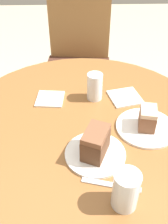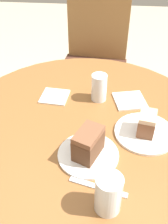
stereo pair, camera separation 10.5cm
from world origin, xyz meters
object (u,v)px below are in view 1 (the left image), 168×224
(cake_slice_near, at_px, (96,143))
(plate_far, at_px, (146,127))
(plate_near, at_px, (95,154))
(glass_water, at_px, (125,192))
(chair, at_px, (78,57))
(glass_lemonade, at_px, (95,88))
(cake_slice_far, at_px, (148,118))

(cake_slice_near, bearing_deg, plate_far, 32.39)
(plate_far, bearing_deg, plate_near, -147.61)
(cake_slice_near, bearing_deg, glass_water, -69.59)
(chair, bearing_deg, cake_slice_near, -81.67)
(plate_near, distance_m, glass_lemonade, 0.35)
(chair, height_order, glass_lemonade, chair)
(chair, bearing_deg, glass_lemonade, -79.26)
(chair, xyz_separation_m, cake_slice_far, (0.26, -1.00, 0.25))
(plate_near, height_order, cake_slice_far, cake_slice_far)
(plate_far, distance_m, cake_slice_near, 0.25)
(plate_far, bearing_deg, glass_water, -112.80)
(cake_slice_far, bearing_deg, glass_lemonade, 131.88)
(plate_near, xyz_separation_m, glass_water, (0.07, -0.19, 0.05))
(plate_far, bearing_deg, cake_slice_near, -147.61)
(cake_slice_far, distance_m, glass_lemonade, 0.28)
(glass_lemonade, relative_size, glass_water, 0.94)
(plate_near, height_order, plate_far, same)
(glass_lemonade, xyz_separation_m, glass_water, (0.05, -0.53, 0.00))
(chair, bearing_deg, plate_near, -81.67)
(glass_water, bearing_deg, glass_lemonade, 95.62)
(plate_far, bearing_deg, chair, 104.32)
(plate_near, distance_m, glass_water, 0.21)
(chair, xyz_separation_m, glass_water, (0.12, -1.33, 0.25))
(chair, height_order, glass_water, chair)
(plate_far, height_order, cake_slice_near, cake_slice_near)
(plate_near, relative_size, glass_water, 1.65)
(chair, relative_size, cake_slice_far, 10.72)
(glass_lemonade, bearing_deg, glass_water, -84.38)
(glass_lemonade, bearing_deg, cake_slice_near, -93.17)
(cake_slice_near, relative_size, cake_slice_far, 1.39)
(chair, xyz_separation_m, plate_near, (0.05, -1.13, 0.20))
(glass_water, bearing_deg, cake_slice_far, 67.20)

